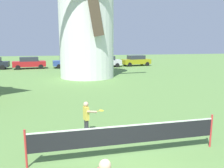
{
  "coord_description": "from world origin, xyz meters",
  "views": [
    {
      "loc": [
        -1.53,
        -4.29,
        3.36
      ],
      "look_at": [
        0.32,
        3.75,
        1.87
      ],
      "focal_mm": 36.14,
      "sensor_mm": 36.0,
      "label": 1
    }
  ],
  "objects_px": {
    "parked_car_blue": "(69,62)",
    "parked_car_mustard": "(136,60)",
    "parked_car_silver": "(106,61)",
    "windmill": "(86,14)",
    "player_far": "(87,116)",
    "parked_car_red": "(29,63)",
    "tennis_net": "(127,135)"
  },
  "relations": [
    {
      "from": "parked_car_blue",
      "to": "parked_car_mustard",
      "type": "distance_m",
      "value": 9.95
    },
    {
      "from": "parked_car_red",
      "to": "tennis_net",
      "type": "bearing_deg",
      "value": -77.13
    },
    {
      "from": "parked_car_mustard",
      "to": "player_far",
      "type": "bearing_deg",
      "value": -112.89
    },
    {
      "from": "windmill",
      "to": "parked_car_red",
      "type": "height_order",
      "value": "windmill"
    },
    {
      "from": "player_far",
      "to": "parked_car_red",
      "type": "height_order",
      "value": "parked_car_red"
    },
    {
      "from": "parked_car_blue",
      "to": "parked_car_silver",
      "type": "height_order",
      "value": "same"
    },
    {
      "from": "tennis_net",
      "to": "parked_car_mustard",
      "type": "distance_m",
      "value": 27.97
    },
    {
      "from": "parked_car_mustard",
      "to": "parked_car_blue",
      "type": "bearing_deg",
      "value": -177.39
    },
    {
      "from": "tennis_net",
      "to": "parked_car_mustard",
      "type": "height_order",
      "value": "parked_car_mustard"
    },
    {
      "from": "parked_car_red",
      "to": "parked_car_blue",
      "type": "bearing_deg",
      "value": 1.65
    },
    {
      "from": "tennis_net",
      "to": "parked_car_mustard",
      "type": "xyz_separation_m",
      "value": [
        9.34,
        26.36,
        0.12
      ]
    },
    {
      "from": "parked_car_blue",
      "to": "tennis_net",
      "type": "bearing_deg",
      "value": -88.67
    },
    {
      "from": "parked_car_blue",
      "to": "parked_car_silver",
      "type": "relative_size",
      "value": 1.06
    },
    {
      "from": "player_far",
      "to": "parked_car_mustard",
      "type": "distance_m",
      "value": 26.5
    },
    {
      "from": "parked_car_red",
      "to": "player_far",
      "type": "bearing_deg",
      "value": -78.33
    },
    {
      "from": "windmill",
      "to": "parked_car_silver",
      "type": "xyz_separation_m",
      "value": [
        3.76,
        9.14,
        -5.35
      ]
    },
    {
      "from": "windmill",
      "to": "parked_car_silver",
      "type": "relative_size",
      "value": 2.94
    },
    {
      "from": "parked_car_red",
      "to": "parked_car_silver",
      "type": "height_order",
      "value": "same"
    },
    {
      "from": "player_far",
      "to": "parked_car_red",
      "type": "distance_m",
      "value": 24.31
    },
    {
      "from": "tennis_net",
      "to": "player_far",
      "type": "distance_m",
      "value": 2.18
    },
    {
      "from": "parked_car_mustard",
      "to": "parked_car_red",
      "type": "bearing_deg",
      "value": -177.73
    },
    {
      "from": "parked_car_red",
      "to": "parked_car_silver",
      "type": "bearing_deg",
      "value": -0.59
    },
    {
      "from": "windmill",
      "to": "parked_car_blue",
      "type": "height_order",
      "value": "windmill"
    },
    {
      "from": "parked_car_blue",
      "to": "player_far",
      "type": "bearing_deg",
      "value": -90.88
    },
    {
      "from": "parked_car_silver",
      "to": "parked_car_mustard",
      "type": "bearing_deg",
      "value": 8.46
    },
    {
      "from": "player_far",
      "to": "parked_car_red",
      "type": "xyz_separation_m",
      "value": [
        -4.92,
        23.8,
        0.1
      ]
    },
    {
      "from": "parked_car_blue",
      "to": "parked_car_mustard",
      "type": "height_order",
      "value": "same"
    },
    {
      "from": "windmill",
      "to": "parked_car_red",
      "type": "xyz_separation_m",
      "value": [
        -6.67,
        9.25,
        -5.35
      ]
    },
    {
      "from": "windmill",
      "to": "parked_car_mustard",
      "type": "relative_size",
      "value": 2.81
    },
    {
      "from": "player_far",
      "to": "parked_car_mustard",
      "type": "bearing_deg",
      "value": 67.11
    },
    {
      "from": "parked_car_silver",
      "to": "parked_car_mustard",
      "type": "relative_size",
      "value": 0.96
    },
    {
      "from": "parked_car_blue",
      "to": "parked_car_mustard",
      "type": "bearing_deg",
      "value": 2.61
    }
  ]
}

